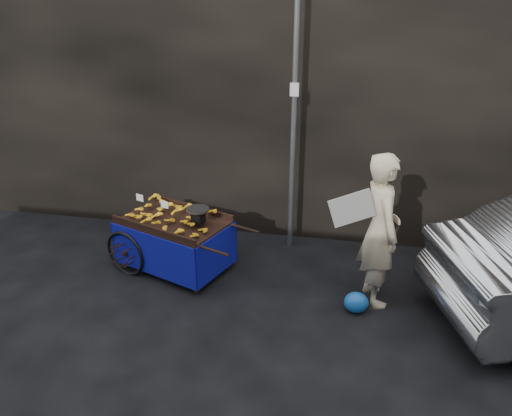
# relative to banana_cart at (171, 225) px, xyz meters

# --- Properties ---
(ground) EXTENTS (80.00, 80.00, 0.00)m
(ground) POSITION_rel_banana_cart_xyz_m (1.24, -0.33, -0.67)
(ground) COLOR black
(ground) RESTS_ON ground
(building_wall) EXTENTS (13.50, 2.00, 5.00)m
(building_wall) POSITION_rel_banana_cart_xyz_m (1.64, 2.27, 1.83)
(building_wall) COLOR black
(building_wall) RESTS_ON ground
(street_pole) EXTENTS (0.12, 0.10, 4.00)m
(street_pole) POSITION_rel_banana_cart_xyz_m (1.54, 0.97, 1.34)
(street_pole) COLOR slate
(street_pole) RESTS_ON ground
(banana_cart) EXTENTS (2.17, 1.52, 1.08)m
(banana_cart) POSITION_rel_banana_cart_xyz_m (0.00, 0.00, 0.00)
(banana_cart) COLOR black
(banana_cart) RESTS_ON ground
(vendor) EXTENTS (0.98, 0.82, 1.96)m
(vendor) POSITION_rel_banana_cart_xyz_m (2.78, -0.26, 0.32)
(vendor) COLOR beige
(vendor) RESTS_ON ground
(plastic_bag) EXTENTS (0.30, 0.24, 0.27)m
(plastic_bag) POSITION_rel_banana_cart_xyz_m (2.57, -0.60, -0.53)
(plastic_bag) COLOR blue
(plastic_bag) RESTS_ON ground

